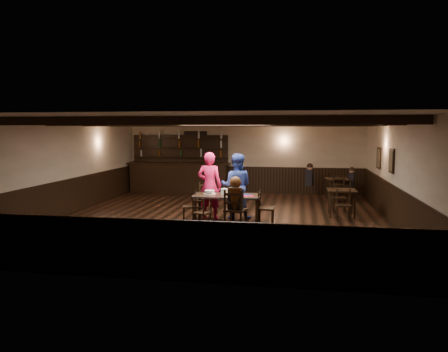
% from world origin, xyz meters
% --- Properties ---
extents(ground, '(10.00, 10.00, 0.00)m').
position_xyz_m(ground, '(0.00, 0.00, 0.00)').
color(ground, black).
rests_on(ground, ground).
extents(room_shell, '(9.02, 10.02, 2.71)m').
position_xyz_m(room_shell, '(0.01, 0.04, 1.75)').
color(room_shell, beige).
rests_on(room_shell, ground).
extents(dining_table, '(1.72, 0.89, 0.75)m').
position_xyz_m(dining_table, '(0.27, -0.64, 0.68)').
color(dining_table, black).
rests_on(dining_table, ground).
extents(chair_near_left, '(0.46, 0.45, 0.77)m').
position_xyz_m(chair_near_left, '(-0.28, -1.31, 0.45)').
color(chair_near_left, black).
rests_on(chair_near_left, ground).
extents(chair_near_right, '(0.56, 0.54, 1.01)m').
position_xyz_m(chair_near_right, '(0.58, -1.47, 0.59)').
color(chair_near_right, black).
rests_on(chair_near_right, ground).
extents(chair_end_left, '(0.44, 0.45, 0.82)m').
position_xyz_m(chair_end_left, '(-0.66, -0.57, 0.48)').
color(chair_end_left, black).
rests_on(chair_end_left, ground).
extents(chair_end_right, '(0.41, 0.43, 0.90)m').
position_xyz_m(chair_end_right, '(1.20, -0.73, 0.52)').
color(chair_end_right, black).
rests_on(chair_end_right, ground).
extents(chair_far_pushed, '(0.59, 0.58, 0.91)m').
position_xyz_m(chair_far_pushed, '(-0.54, 0.63, 0.53)').
color(chair_far_pushed, black).
rests_on(chair_far_pushed, ground).
extents(woman_pink, '(0.70, 0.49, 1.82)m').
position_xyz_m(woman_pink, '(-0.30, -0.08, 0.91)').
color(woman_pink, '#F22953').
rests_on(woman_pink, ground).
extents(man_blue, '(0.87, 0.68, 1.77)m').
position_xyz_m(man_blue, '(0.41, 0.07, 0.89)').
color(man_blue, navy).
rests_on(man_blue, ground).
extents(seated_person, '(0.36, 0.54, 0.88)m').
position_xyz_m(seated_person, '(0.60, -1.40, 0.86)').
color(seated_person, black).
rests_on(seated_person, ground).
extents(cake, '(0.32, 0.32, 0.10)m').
position_xyz_m(cake, '(-0.20, -0.56, 0.80)').
color(cake, white).
rests_on(cake, dining_table).
extents(plate_stack_a, '(0.18, 0.18, 0.17)m').
position_xyz_m(plate_stack_a, '(0.20, -0.67, 0.84)').
color(plate_stack_a, white).
rests_on(plate_stack_a, dining_table).
extents(plate_stack_b, '(0.16, 0.16, 0.19)m').
position_xyz_m(plate_stack_b, '(0.52, -0.62, 0.85)').
color(plate_stack_b, white).
rests_on(plate_stack_b, dining_table).
extents(tea_light, '(0.05, 0.05, 0.06)m').
position_xyz_m(tea_light, '(0.31, -0.53, 0.78)').
color(tea_light, '#A5A8AD').
rests_on(tea_light, dining_table).
extents(salt_shaker, '(0.04, 0.04, 0.10)m').
position_xyz_m(salt_shaker, '(0.58, -0.76, 0.80)').
color(salt_shaker, silver).
rests_on(salt_shaker, dining_table).
extents(pepper_shaker, '(0.03, 0.03, 0.09)m').
position_xyz_m(pepper_shaker, '(0.68, -0.72, 0.80)').
color(pepper_shaker, '#A5A8AD').
rests_on(pepper_shaker, dining_table).
extents(drink_glass, '(0.07, 0.07, 0.12)m').
position_xyz_m(drink_glass, '(0.53, -0.50, 0.81)').
color(drink_glass, silver).
rests_on(drink_glass, dining_table).
extents(menu_red, '(0.33, 0.27, 0.00)m').
position_xyz_m(menu_red, '(0.83, -0.73, 0.75)').
color(menu_red, maroon).
rests_on(menu_red, dining_table).
extents(menu_blue, '(0.35, 0.31, 0.00)m').
position_xyz_m(menu_blue, '(0.76, -0.52, 0.75)').
color(menu_blue, '#0F164F').
rests_on(menu_blue, dining_table).
extents(bar_counter, '(3.96, 0.70, 2.20)m').
position_xyz_m(bar_counter, '(-2.50, 4.72, 0.73)').
color(bar_counter, black).
rests_on(bar_counter, ground).
extents(back_table_a, '(0.78, 0.78, 0.75)m').
position_xyz_m(back_table_a, '(3.26, 0.89, 0.65)').
color(back_table_a, black).
rests_on(back_table_a, ground).
extents(back_table_b, '(0.88, 0.88, 0.75)m').
position_xyz_m(back_table_b, '(3.39, 3.73, 0.65)').
color(back_table_b, black).
rests_on(back_table_b, ground).
extents(bg_patron_left, '(0.30, 0.42, 0.78)m').
position_xyz_m(bg_patron_left, '(2.44, 3.86, 0.86)').
color(bg_patron_left, black).
rests_on(bg_patron_left, ground).
extents(bg_patron_right, '(0.26, 0.36, 0.67)m').
position_xyz_m(bg_patron_right, '(3.85, 3.79, 0.80)').
color(bg_patron_right, black).
rests_on(bg_patron_right, ground).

